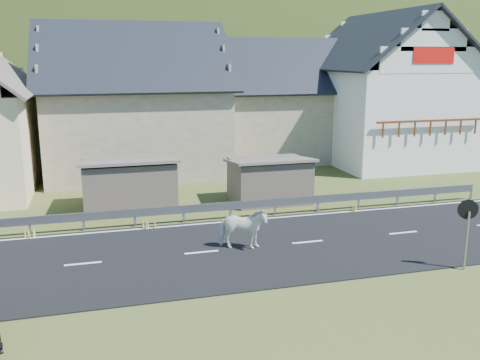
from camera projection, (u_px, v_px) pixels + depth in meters
name	position (u px, v px, depth m)	size (l,w,h in m)	color
ground	(201.00, 253.00, 18.74)	(160.00, 160.00, 0.00)	#36451B
road	(201.00, 253.00, 18.73)	(60.00, 7.00, 0.04)	black
lane_markings	(201.00, 252.00, 18.73)	(60.00, 6.60, 0.01)	silver
guardrail	(184.00, 210.00, 22.07)	(28.10, 0.09, 0.75)	#93969B
shed_left	(129.00, 185.00, 24.08)	(4.30, 3.30, 2.40)	#6C5D51
shed_right	(269.00, 181.00, 25.31)	(3.80, 2.90, 2.20)	#6C5D51
house_stone_a	(133.00, 93.00, 31.52)	(10.80, 9.80, 8.90)	tan
house_stone_b	(281.00, 94.00, 36.08)	(9.80, 8.80, 8.10)	tan
house_white	(385.00, 83.00, 34.63)	(8.80, 10.80, 9.70)	silver
mountain	(118.00, 132.00, 193.59)	(440.00, 280.00, 260.00)	#223615
horse	(242.00, 228.00, 18.92)	(1.80, 0.82, 1.52)	white
traffic_mirror	(467.00, 219.00, 16.99)	(0.63, 0.28, 2.33)	#93969B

